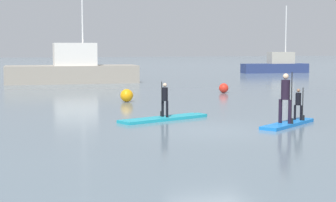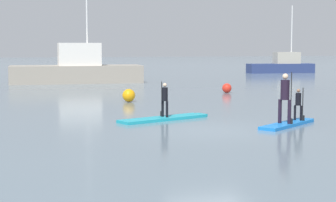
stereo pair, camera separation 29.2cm
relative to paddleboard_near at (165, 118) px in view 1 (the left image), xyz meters
name	(u,v)px [view 1 (the left image)]	position (x,y,z in m)	size (l,w,h in m)	color
ground_plane	(212,130)	(0.60, -2.80, -0.05)	(240.00, 240.00, 0.00)	slate
paddleboard_near	(165,118)	(0.00, 0.00, 0.00)	(3.53, 1.86, 0.10)	#1E9EB2
paddler_child_solo	(165,98)	(0.01, 0.01, 0.72)	(0.27, 0.39, 1.22)	black
paddleboard_far	(289,124)	(3.39, -2.55, 0.00)	(2.74, 2.10, 0.10)	blue
paddler_adult	(286,95)	(3.16, -2.72, 0.96)	(0.39, 0.43, 1.64)	black
paddler_child_front	(299,103)	(3.97, -2.17, 0.63)	(0.27, 0.33, 1.09)	black
fishing_boat_green_midground	(73,69)	(-0.03, 20.77, 0.92)	(9.23, 3.49, 8.64)	#9E9384
motor_boat_small_navy	(276,65)	(21.04, 29.74, 0.69)	(6.61, 2.10, 6.47)	navy
mooring_buoy_near	(127,95)	(0.30, 6.58, 0.25)	(0.59, 0.59, 0.59)	orange
mooring_buoy_mid	(224,88)	(6.62, 9.85, 0.21)	(0.52, 0.52, 0.52)	red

